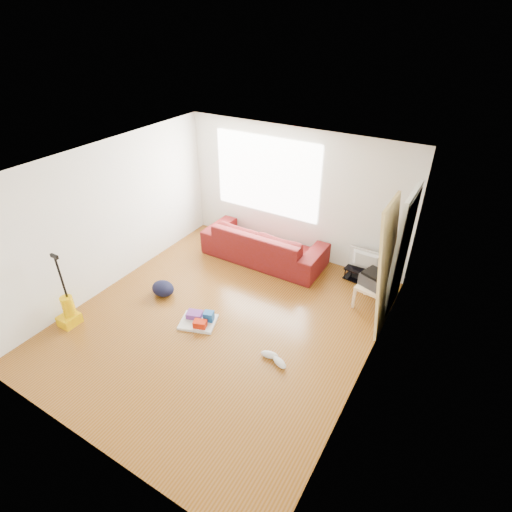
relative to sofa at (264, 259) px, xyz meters
The scene contains 13 objects.
room 2.23m from the sofa, 77.35° to the right, with size 4.51×5.01×2.51m.
sofa is the anchor object (origin of this frame).
tv_stand 1.94m from the sofa, ahead, with size 0.67×0.43×0.24m.
tv 1.98m from the sofa, ahead, with size 0.65×0.09×0.38m, color black.
side_table 2.34m from the sofa, ahead, with size 0.57×0.57×0.42m.
printer 2.37m from the sofa, ahead, with size 0.55×0.48×0.24m.
bucket 0.61m from the sofa, 152.37° to the right, with size 0.29×0.29×0.29m, color #143AB0.
toilet_paper 0.62m from the sofa, 155.12° to the right, with size 0.11×0.11×0.10m, color silver.
cleaning_tray 2.17m from the sofa, 88.09° to the right, with size 0.66×0.59×0.20m.
backpack 2.10m from the sofa, 116.20° to the right, with size 0.43×0.34×0.24m, color black.
sneakers 2.71m from the sofa, 57.00° to the right, with size 0.47×0.24×0.11m.
vacuum 3.62m from the sofa, 117.51° to the right, with size 0.26×0.30×1.24m.
door_panel 2.57m from the sofa, 16.77° to the right, with size 0.04×0.83×2.08m, color tan.
Camera 1 is at (2.96, -3.88, 4.24)m, focal length 28.00 mm.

